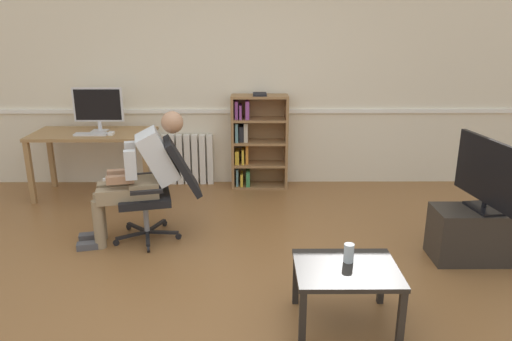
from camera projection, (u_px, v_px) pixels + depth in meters
ground_plane at (237, 290)px, 3.70m from camera, size 18.00×18.00×0.00m
back_wall at (243, 75)px, 5.82m from camera, size 12.00×0.13×2.70m
computer_desk at (94, 141)px, 5.54m from camera, size 1.37×0.67×0.76m
imac_monitor at (98, 106)px, 5.50m from camera, size 0.57×0.14×0.50m
keyboard at (91, 134)px, 5.38m from camera, size 0.37×0.12×0.02m
computer_mouse at (111, 133)px, 5.40m from camera, size 0.06×0.10×0.03m
bookshelf at (256, 141)px, 5.86m from camera, size 0.68×0.29×1.16m
radiator at (184, 159)px, 6.02m from camera, size 0.73×0.08×0.64m
office_chair at (162, 185)px, 4.46m from camera, size 0.84×0.65×0.96m
person_seated at (140, 174)px, 4.38m from camera, size 1.03×0.53×1.21m
tv_stand at (480, 234)px, 4.12m from camera, size 0.80×0.38×0.46m
tv_screen at (489, 174)px, 3.96m from camera, size 0.25×0.87×0.60m
coffee_table at (346, 275)px, 3.20m from camera, size 0.68×0.55×0.42m
drinking_glass at (349, 253)px, 3.23m from camera, size 0.07×0.07×0.13m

